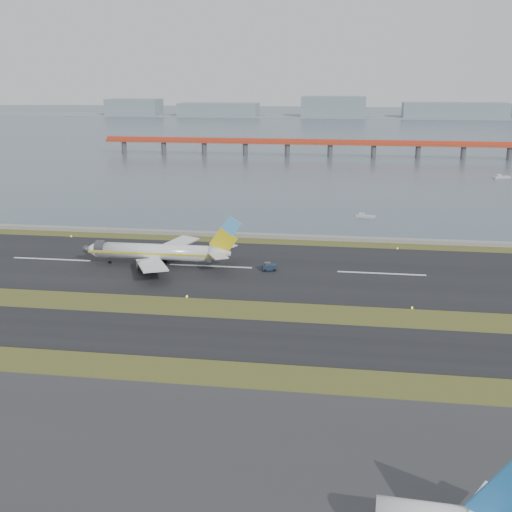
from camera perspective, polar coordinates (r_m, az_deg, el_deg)
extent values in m
plane|color=#404B1A|center=(125.19, -7.02, -4.82)|extent=(1000.00, 1000.00, 0.00)
cube|color=#303033|center=(79.27, -18.10, -18.54)|extent=(1000.00, 50.00, 0.10)
cube|color=black|center=(114.48, -8.61, -6.87)|extent=(1000.00, 18.00, 0.10)
cube|color=black|center=(152.77, -4.06, -0.92)|extent=(1000.00, 45.00, 0.10)
cube|color=gray|center=(181.02, -2.03, 1.91)|extent=(1000.00, 2.50, 1.00)
cube|color=#414C5D|center=(575.39, 5.35, 11.29)|extent=(1400.00, 800.00, 1.30)
cube|color=#C63F21|center=(364.82, 6.62, 9.92)|extent=(260.00, 5.00, 1.60)
cube|color=#C63F21|center=(364.68, 6.62, 10.16)|extent=(260.00, 0.40, 1.40)
cylinder|color=#4C4C51|center=(380.80, -8.20, 9.43)|extent=(2.80, 2.80, 7.00)
cylinder|color=#4C4C51|center=(365.30, 6.59, 9.22)|extent=(2.80, 2.80, 7.00)
cylinder|color=#4C4C51|center=(374.58, 21.59, 8.40)|extent=(2.80, 2.80, 7.00)
cube|color=gray|center=(734.83, 6.09, 12.22)|extent=(1400.00, 80.00, 1.00)
cube|color=gray|center=(775.79, -10.78, 12.88)|extent=(60.00, 35.00, 18.00)
cube|color=gray|center=(749.36, -3.34, 12.88)|extent=(90.00, 35.00, 14.00)
cube|color=gray|center=(733.88, 6.91, 13.05)|extent=(70.00, 35.00, 22.00)
cube|color=gray|center=(741.56, 17.23, 12.27)|extent=(110.00, 35.00, 16.00)
cylinder|color=white|center=(153.89, -9.11, 0.38)|extent=(28.00, 3.80, 3.80)
cone|color=white|center=(159.23, -14.47, 0.59)|extent=(3.20, 3.80, 3.80)
cone|color=white|center=(149.80, -3.19, 0.25)|extent=(5.00, 3.80, 3.80)
cube|color=yellow|center=(152.13, -9.32, 0.19)|extent=(31.00, 0.06, 0.45)
cube|color=yellow|center=(155.66, -8.90, 0.57)|extent=(31.00, 0.06, 0.45)
cube|color=white|center=(145.65, -9.26, -0.79)|extent=(11.31, 15.89, 1.66)
cube|color=white|center=(161.30, -7.46, 0.90)|extent=(11.31, 15.89, 1.66)
cylinder|color=#3D3D43|center=(148.77, -9.58, -0.94)|extent=(4.20, 2.10, 2.10)
cylinder|color=#3D3D43|center=(159.77, -8.27, 0.28)|extent=(4.20, 2.10, 2.10)
cube|color=yellow|center=(148.90, -2.91, 1.32)|extent=(6.80, 0.35, 6.85)
cube|color=#54ACEE|center=(147.67, -2.20, 2.68)|extent=(4.85, 0.37, 4.90)
cube|color=white|center=(146.03, -3.38, 0.05)|extent=(5.64, 6.80, 0.22)
cube|color=white|center=(153.21, -2.80, 0.80)|extent=(5.64, 6.80, 0.22)
cylinder|color=black|center=(158.32, -12.86, -0.53)|extent=(0.80, 0.28, 0.80)
cylinder|color=black|center=(151.69, -8.84, -0.99)|extent=(1.00, 0.38, 1.00)
cylinder|color=black|center=(156.82, -8.24, -0.41)|extent=(1.00, 0.38, 1.00)
cube|color=#16273D|center=(148.76, 1.17, -1.00)|extent=(3.55, 2.61, 1.19)
cube|color=#3D3D43|center=(148.47, 1.02, -0.72)|extent=(1.75, 1.82, 0.69)
cylinder|color=black|center=(148.00, 0.80, -1.31)|extent=(0.75, 0.48, 0.69)
cylinder|color=black|center=(149.50, 0.71, -1.13)|extent=(0.75, 0.48, 0.69)
cylinder|color=black|center=(148.34, 1.63, -1.27)|extent=(0.75, 0.48, 0.69)
cylinder|color=black|center=(149.83, 1.53, -1.10)|extent=(0.75, 0.48, 0.69)
cube|color=#1F63A8|center=(67.08, 21.65, -19.19)|extent=(7.71, 0.81, 8.32)
cube|color=white|center=(71.53, 20.08, -19.72)|extent=(5.43, 6.26, 0.20)
cube|color=#B7B6BA|center=(208.16, 9.73, 3.47)|extent=(6.38, 3.15, 0.79)
cube|color=#B7B6BA|center=(208.26, 9.39, 3.69)|extent=(2.00, 1.73, 0.79)
cube|color=#B7B6BA|center=(305.36, 21.00, 6.54)|extent=(8.13, 5.12, 1.00)
cube|color=#B7B6BA|center=(304.32, 20.75, 6.71)|extent=(2.72, 2.47, 1.00)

